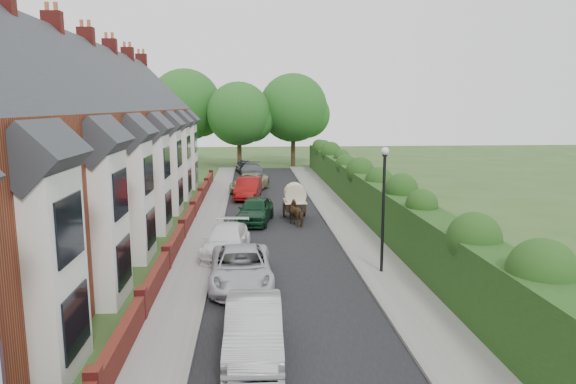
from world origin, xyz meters
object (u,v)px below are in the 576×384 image
at_px(horse, 298,213).
at_px(car_silver_b, 241,267).
at_px(car_silver_a, 254,327).
at_px(car_black, 245,166).
at_px(horse_cart, 295,198).
at_px(car_green, 255,210).
at_px(car_grey, 253,172).
at_px(lamppost, 384,194).
at_px(car_white, 226,241).
at_px(car_beige, 250,183).
at_px(car_red, 248,188).

bearing_deg(horse, car_silver_b, 47.69).
distance_m(car_silver_a, car_silver_b, 5.47).
bearing_deg(car_silver_a, car_black, 91.84).
bearing_deg(horse_cart, car_silver_a, -98.79).
distance_m(car_green, horse_cart, 2.63).
relative_size(car_grey, car_black, 1.33).
xyz_separation_m(lamppost, car_grey, (-5.05, 27.05, -2.55)).
height_order(car_silver_a, horse_cart, horse_cart).
relative_size(car_black, horse_cart, 1.30).
distance_m(car_grey, horse_cart, 16.64).
xyz_separation_m(car_silver_a, horse_cart, (2.62, 16.93, 0.51)).
bearing_deg(lamppost, horse, 106.50).
bearing_deg(car_grey, car_white, -96.41).
xyz_separation_m(car_white, car_beige, (1.08, 17.67, 0.02)).
xyz_separation_m(car_silver_b, car_black, (-0.15, 33.38, -0.04)).
bearing_deg(car_grey, horse, -85.54).
xyz_separation_m(car_silver_b, horse, (3.05, 9.65, 0.01)).
height_order(car_silver_b, car_black, car_silver_b).
bearing_deg(car_silver_b, car_green, 84.86).
xyz_separation_m(car_white, car_green, (1.40, 6.47, 0.09)).
distance_m(car_green, car_red, 8.02).
bearing_deg(car_black, car_beige, -95.79).
bearing_deg(lamppost, car_silver_a, -129.51).
relative_size(car_green, car_grey, 0.86).
xyz_separation_m(car_beige, car_black, (-0.48, 11.66, -0.03)).
bearing_deg(horse, car_white, 31.11).
bearing_deg(car_beige, lamppost, -61.29).
bearing_deg(car_silver_b, car_beige, 87.53).
bearing_deg(car_green, car_white, -92.04).
relative_size(car_green, car_red, 0.95).
bearing_deg(car_beige, car_silver_b, -76.48).
bearing_deg(car_beige, car_black, 106.78).
height_order(car_red, car_beige, car_red).
bearing_deg(car_silver_b, car_grey, 87.17).
distance_m(car_white, car_black, 29.34).
bearing_deg(car_beige, horse, -62.90).
bearing_deg(car_black, lamppost, -88.05).
bearing_deg(car_silver_a, car_white, 98.06).
relative_size(car_white, car_beige, 0.93).
relative_size(lamppost, car_white, 1.12).
relative_size(car_silver_b, horse_cart, 1.68).
height_order(car_silver_a, car_grey, car_grey).
relative_size(car_beige, horse, 2.96).
bearing_deg(car_grey, car_silver_b, -94.42).
distance_m(lamppost, car_red, 18.64).
relative_size(lamppost, car_silver_a, 1.17).
xyz_separation_m(car_white, car_red, (0.98, 14.48, 0.10)).
distance_m(car_white, car_beige, 17.71).
xyz_separation_m(lamppost, horse, (-2.60, 8.78, -2.58)).
relative_size(car_green, car_beige, 0.89).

